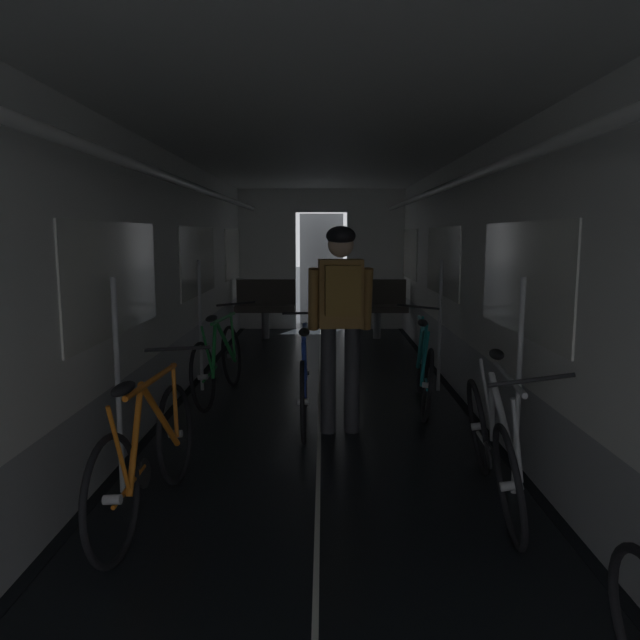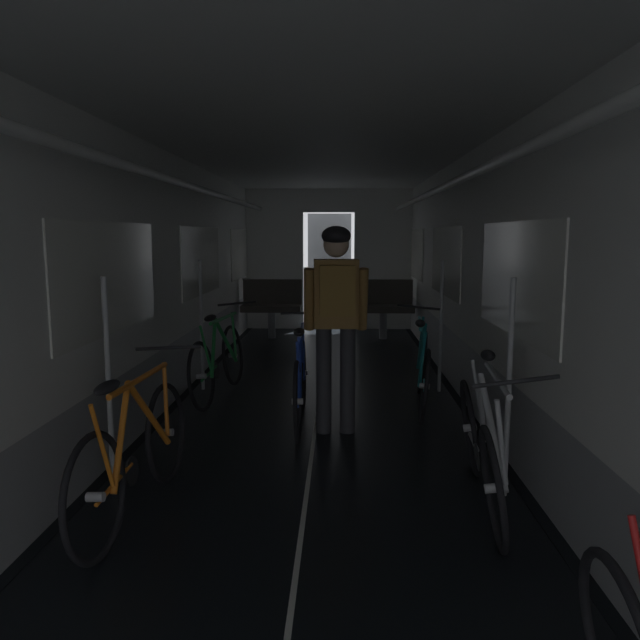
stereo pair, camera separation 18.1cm
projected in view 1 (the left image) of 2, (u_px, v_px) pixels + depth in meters
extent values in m
cube|color=black|center=(151.00, 434.00, 5.07)|extent=(0.08, 11.50, 0.01)
cube|color=black|center=(487.00, 434.00, 5.05)|extent=(0.08, 11.50, 0.01)
cube|color=beige|center=(319.00, 434.00, 5.06)|extent=(0.03, 11.27, 0.00)
cube|color=#9EA0A5|center=(138.00, 399.00, 5.03)|extent=(0.12, 11.50, 0.60)
cube|color=white|center=(132.00, 252.00, 4.86)|extent=(0.12, 11.50, 1.85)
cube|color=white|center=(116.00, 278.00, 4.31)|extent=(0.02, 1.90, 0.80)
cube|color=white|center=(199.00, 261.00, 7.16)|extent=(0.02, 1.90, 0.80)
cube|color=white|center=(234.00, 254.00, 10.00)|extent=(0.02, 1.90, 0.80)
cube|color=yellow|center=(141.00, 273.00, 4.90)|extent=(0.01, 0.20, 0.28)
cylinder|color=white|center=(171.00, 178.00, 4.77)|extent=(0.07, 11.04, 0.07)
cylinder|color=#B7BABF|center=(118.00, 387.00, 3.83)|extent=(0.04, 0.04, 1.40)
cylinder|color=#B7BABF|center=(201.00, 326.00, 6.41)|extent=(0.04, 0.04, 1.40)
cube|color=#9EA0A5|center=(501.00, 400.00, 5.01)|extent=(0.12, 11.50, 0.60)
cube|color=white|center=(507.00, 252.00, 4.84)|extent=(0.12, 11.50, 1.85)
cube|color=white|center=(521.00, 278.00, 4.30)|extent=(0.02, 1.90, 0.80)
cube|color=white|center=(442.00, 261.00, 7.14)|extent=(0.02, 1.90, 0.80)
cube|color=white|center=(408.00, 254.00, 9.99)|extent=(0.02, 1.90, 0.80)
cube|color=yellow|center=(517.00, 277.00, 4.40)|extent=(0.01, 0.20, 0.28)
cylinder|color=white|center=(467.00, 178.00, 4.76)|extent=(0.07, 11.04, 0.07)
cylinder|color=#B7BABF|center=(518.00, 388.00, 3.82)|extent=(0.04, 0.04, 1.40)
cylinder|color=#B7BABF|center=(440.00, 326.00, 6.39)|extent=(0.04, 0.04, 1.40)
cube|color=white|center=(268.00, 260.00, 10.65)|extent=(1.00, 0.12, 2.45)
cube|color=white|center=(375.00, 260.00, 10.64)|extent=(1.00, 0.12, 2.45)
cube|color=white|center=(321.00, 201.00, 10.50)|extent=(0.90, 0.12, 0.40)
cube|color=#4C4F54|center=(321.00, 269.00, 11.36)|extent=(0.81, 0.04, 2.05)
cube|color=silver|center=(319.00, 125.00, 4.71)|extent=(3.14, 11.62, 0.12)
cylinder|color=gray|center=(265.00, 325.00, 9.74)|extent=(0.12, 0.12, 0.44)
cube|color=#47423D|center=(265.00, 308.00, 9.70)|extent=(0.96, 0.44, 0.10)
cube|color=#47423D|center=(266.00, 292.00, 9.85)|extent=(0.96, 0.08, 0.40)
torus|color=gray|center=(240.00, 279.00, 9.86)|extent=(0.14, 0.14, 0.02)
cylinder|color=gray|center=(377.00, 325.00, 9.73)|extent=(0.12, 0.12, 0.44)
cube|color=#47423D|center=(377.00, 308.00, 9.69)|extent=(0.96, 0.44, 0.10)
cube|color=#47423D|center=(376.00, 292.00, 9.84)|extent=(0.96, 0.08, 0.40)
torus|color=gray|center=(350.00, 279.00, 9.85)|extent=(0.14, 0.14, 0.02)
torus|color=black|center=(203.00, 377.00, 5.67)|extent=(0.18, 0.68, 0.67)
cylinder|color=#B2B2B7|center=(203.00, 377.00, 5.67)|extent=(0.10, 0.06, 0.06)
torus|color=black|center=(232.00, 356.00, 6.67)|extent=(0.18, 0.68, 0.67)
cylinder|color=#B2B2B7|center=(232.00, 356.00, 6.67)|extent=(0.10, 0.06, 0.06)
cylinder|color=#1E8438|center=(225.00, 341.00, 6.33)|extent=(0.16, 0.53, 0.56)
cylinder|color=#1E8438|center=(214.00, 348.00, 5.93)|extent=(0.06, 0.35, 0.55)
cylinder|color=#1E8438|center=(223.00, 318.00, 6.14)|extent=(0.13, 0.82, 0.04)
cylinder|color=#1E8438|center=(207.00, 351.00, 5.70)|extent=(0.09, 0.16, 0.49)
cylinder|color=#1E8438|center=(210.00, 374.00, 5.90)|extent=(0.07, 0.45, 0.07)
cylinder|color=#1E8438|center=(233.00, 335.00, 6.61)|extent=(0.08, 0.10, 0.49)
cylinder|color=black|center=(216.00, 371.00, 6.12)|extent=(0.05, 0.17, 0.17)
ellipsoid|color=black|center=(211.00, 318.00, 5.71)|extent=(0.12, 0.25, 0.07)
cylinder|color=black|center=(236.00, 304.00, 6.58)|extent=(0.44, 0.07, 0.07)
torus|color=black|center=(427.00, 385.00, 5.36)|extent=(0.17, 0.68, 0.67)
cylinder|color=#B2B2B7|center=(427.00, 385.00, 5.36)|extent=(0.10, 0.06, 0.06)
torus|color=black|center=(422.00, 362.00, 6.36)|extent=(0.17, 0.68, 0.67)
cylinder|color=#B2B2B7|center=(422.00, 362.00, 6.36)|extent=(0.10, 0.06, 0.06)
cylinder|color=teal|center=(422.00, 347.00, 6.02)|extent=(0.06, 0.54, 0.56)
cylinder|color=teal|center=(424.00, 355.00, 5.62)|extent=(0.12, 0.34, 0.55)
cylinder|color=teal|center=(421.00, 323.00, 5.84)|extent=(0.13, 0.82, 0.04)
cylinder|color=teal|center=(425.00, 357.00, 5.40)|extent=(0.05, 0.17, 0.49)
cylinder|color=teal|center=(426.00, 382.00, 5.58)|extent=(0.08, 0.45, 0.07)
cylinder|color=teal|center=(420.00, 339.00, 6.30)|extent=(0.08, 0.09, 0.49)
cylinder|color=black|center=(425.00, 378.00, 5.81)|extent=(0.05, 0.17, 0.17)
ellipsoid|color=black|center=(423.00, 323.00, 5.41)|extent=(0.12, 0.25, 0.07)
cylinder|color=black|center=(418.00, 307.00, 6.28)|extent=(0.44, 0.07, 0.06)
torus|color=black|center=(112.00, 500.00, 3.04)|extent=(0.12, 0.67, 0.67)
cylinder|color=#B2B2B7|center=(112.00, 500.00, 3.04)|extent=(0.10, 0.06, 0.06)
torus|color=black|center=(175.00, 434.00, 4.05)|extent=(0.12, 0.67, 0.67)
cylinder|color=#B2B2B7|center=(175.00, 434.00, 4.05)|extent=(0.10, 0.06, 0.06)
cylinder|color=orange|center=(160.00, 416.00, 3.71)|extent=(0.11, 0.54, 0.56)
cylinder|color=orange|center=(135.00, 438.00, 3.30)|extent=(0.05, 0.34, 0.55)
cylinder|color=orange|center=(152.00, 380.00, 3.51)|extent=(0.09, 0.82, 0.04)
cylinder|color=orange|center=(119.00, 449.00, 3.08)|extent=(0.06, 0.16, 0.49)
cylinder|color=orange|center=(130.00, 486.00, 3.27)|extent=(0.05, 0.45, 0.07)
cylinder|color=orange|center=(175.00, 400.00, 3.98)|extent=(0.06, 0.09, 0.49)
cylinder|color=black|center=(145.00, 473.00, 3.49)|extent=(0.03, 0.17, 0.17)
ellipsoid|color=black|center=(123.00, 389.00, 3.08)|extent=(0.11, 0.25, 0.07)
cylinder|color=black|center=(177.00, 349.00, 3.95)|extent=(0.44, 0.05, 0.05)
torus|color=black|center=(478.00, 426.00, 4.22)|extent=(0.20, 0.68, 0.67)
cylinder|color=#B2B2B7|center=(478.00, 426.00, 4.22)|extent=(0.10, 0.06, 0.06)
torus|color=black|center=(509.00, 486.00, 3.22)|extent=(0.20, 0.68, 0.67)
cylinder|color=#B2B2B7|center=(509.00, 486.00, 3.22)|extent=(0.10, 0.06, 0.06)
cylinder|color=#ADAFB5|center=(505.00, 428.00, 3.49)|extent=(0.08, 0.55, 0.56)
cylinder|color=#ADAFB5|center=(492.00, 408.00, 3.90)|extent=(0.14, 0.34, 0.55)
cylinder|color=#ADAFB5|center=(509.00, 378.00, 3.60)|extent=(0.11, 0.82, 0.04)
cylinder|color=#ADAFB5|center=(486.00, 396.00, 4.11)|extent=(0.09, 0.17, 0.49)
cylinder|color=#ADAFB5|center=(483.00, 440.00, 4.00)|extent=(0.07, 0.45, 0.07)
cylinder|color=#ADAFB5|center=(517.00, 441.00, 3.21)|extent=(0.11, 0.08, 0.49)
cylinder|color=black|center=(488.00, 455.00, 3.78)|extent=(0.05, 0.17, 0.17)
ellipsoid|color=black|center=(497.00, 354.00, 4.02)|extent=(0.12, 0.25, 0.07)
cylinder|color=black|center=(531.00, 380.00, 3.14)|extent=(0.44, 0.06, 0.09)
cylinder|color=#2D2D33|center=(328.00, 380.00, 5.06)|extent=(0.13, 0.13, 0.90)
cylinder|color=#2D2D33|center=(352.00, 380.00, 5.07)|extent=(0.13, 0.13, 0.90)
cube|color=olive|center=(341.00, 293.00, 4.96)|extent=(0.37, 0.24, 0.56)
cylinder|color=olive|center=(314.00, 299.00, 4.98)|extent=(0.10, 0.20, 0.53)
cylinder|color=olive|center=(367.00, 299.00, 5.00)|extent=(0.10, 0.20, 0.53)
sphere|color=beige|center=(341.00, 245.00, 4.91)|extent=(0.21, 0.21, 0.21)
ellipsoid|color=black|center=(341.00, 236.00, 4.90)|extent=(0.26, 0.29, 0.16)
cube|color=olive|center=(343.00, 290.00, 4.79)|extent=(0.29, 0.18, 0.40)
torus|color=black|center=(303.00, 402.00, 4.83)|extent=(0.06, 0.67, 0.67)
cylinder|color=#B2B2B7|center=(303.00, 402.00, 4.83)|extent=(0.09, 0.05, 0.05)
torus|color=black|center=(304.00, 373.00, 5.84)|extent=(0.06, 0.67, 0.67)
cylinder|color=#B2B2B7|center=(304.00, 373.00, 5.84)|extent=(0.09, 0.05, 0.05)
cylinder|color=#2342B7|center=(304.00, 357.00, 5.49)|extent=(0.04, 0.54, 0.56)
cylinder|color=#2342B7|center=(304.00, 367.00, 5.09)|extent=(0.05, 0.34, 0.55)
cylinder|color=#2342B7|center=(305.00, 331.00, 5.30)|extent=(0.05, 0.82, 0.03)
cylinder|color=#2342B7|center=(304.00, 370.00, 4.86)|extent=(0.03, 0.16, 0.49)
cylinder|color=#2342B7|center=(303.00, 397.00, 5.05)|extent=(0.03, 0.45, 0.07)
cylinder|color=#2342B7|center=(305.00, 349.00, 5.77)|extent=(0.04, 0.09, 0.49)
cylinder|color=black|center=(304.00, 393.00, 5.28)|extent=(0.02, 0.17, 0.17)
ellipsoid|color=black|center=(304.00, 332.00, 4.87)|extent=(0.10, 0.24, 0.06)
cylinder|color=black|center=(305.00, 313.00, 5.75)|extent=(0.44, 0.03, 0.03)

